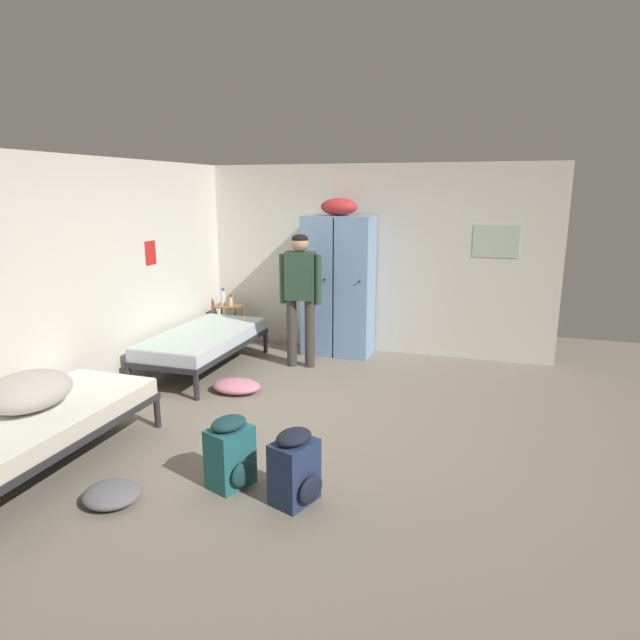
{
  "coord_description": "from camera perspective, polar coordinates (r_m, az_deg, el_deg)",
  "views": [
    {
      "loc": [
        1.59,
        -4.68,
        2.19
      ],
      "look_at": [
        0.0,
        0.26,
        0.95
      ],
      "focal_mm": 30.94,
      "sensor_mm": 36.0,
      "label": 1
    }
  ],
  "objects": [
    {
      "name": "ground_plane",
      "position": [
        5.41,
        -0.84,
        -10.45
      ],
      "size": [
        8.16,
        8.16,
        0.0
      ],
      "primitive_type": "plane",
      "color": "gray"
    },
    {
      "name": "room_backdrop",
      "position": [
        6.62,
        -7.39,
        5.22
      ],
      "size": [
        4.75,
        5.16,
        2.51
      ],
      "color": "silver",
      "rests_on": "ground_plane"
    },
    {
      "name": "locker_bank",
      "position": [
        7.33,
        1.92,
        3.86
      ],
      "size": [
        0.9,
        0.55,
        2.07
      ],
      "color": "#7A9ECC",
      "rests_on": "ground_plane"
    },
    {
      "name": "shelf_unit",
      "position": [
        8.0,
        -9.44,
        -0.06
      ],
      "size": [
        0.38,
        0.3,
        0.57
      ],
      "color": "brown",
      "rests_on": "ground_plane"
    },
    {
      "name": "bed_left_rear",
      "position": [
        6.9,
        -11.94,
        -2.05
      ],
      "size": [
        0.9,
        1.9,
        0.49
      ],
      "color": "#28282D",
      "rests_on": "ground_plane"
    },
    {
      "name": "bed_left_front",
      "position": [
        4.98,
        -26.75,
        -9.39
      ],
      "size": [
        0.9,
        1.9,
        0.49
      ],
      "color": "#28282D",
      "rests_on": "ground_plane"
    },
    {
      "name": "bedding_heap",
      "position": [
        4.95,
        -27.92,
        -6.5
      ],
      "size": [
        0.59,
        0.71,
        0.29
      ],
      "color": "#B7B2A8",
      "rests_on": "bed_left_front"
    },
    {
      "name": "person_traveler",
      "position": [
        6.77,
        -2.04,
        3.31
      ],
      "size": [
        0.52,
        0.25,
        1.66
      ],
      "color": "#3D3833",
      "rests_on": "ground_plane"
    },
    {
      "name": "water_bottle",
      "position": [
        7.99,
        -9.97,
        2.32
      ],
      "size": [
        0.08,
        0.08,
        0.24
      ],
      "color": "white",
      "rests_on": "shelf_unit"
    },
    {
      "name": "lotion_bottle",
      "position": [
        7.87,
        -9.2,
        1.92
      ],
      "size": [
        0.05,
        0.05,
        0.16
      ],
      "color": "beige",
      "rests_on": "shelf_unit"
    },
    {
      "name": "backpack_teal",
      "position": [
        4.29,
        -9.19,
        -13.48
      ],
      "size": [
        0.4,
        0.39,
        0.55
      ],
      "color": "#23666B",
      "rests_on": "ground_plane"
    },
    {
      "name": "backpack_navy",
      "position": [
        4.04,
        -2.56,
        -15.1
      ],
      "size": [
        0.4,
        0.38,
        0.55
      ],
      "color": "navy",
      "rests_on": "ground_plane"
    },
    {
      "name": "clothes_pile_grey",
      "position": [
        4.39,
        -20.73,
        -16.5
      ],
      "size": [
        0.41,
        0.39,
        0.13
      ],
      "color": "slate",
      "rests_on": "ground_plane"
    },
    {
      "name": "clothes_pile_pink",
      "position": [
        6.19,
        -8.65,
        -6.77
      ],
      "size": [
        0.55,
        0.4,
        0.14
      ],
      "color": "pink",
      "rests_on": "ground_plane"
    }
  ]
}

